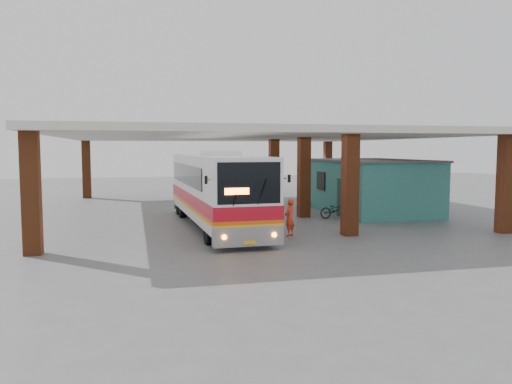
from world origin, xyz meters
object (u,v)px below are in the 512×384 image
at_px(motorcycle, 336,210).
at_px(pedestrian, 290,218).
at_px(coach_bus, 216,189).
at_px(red_chair, 311,201).

height_order(motorcycle, pedestrian, pedestrian).
height_order(coach_bus, red_chair, coach_bus).
distance_m(coach_bus, motorcycle, 7.01).
xyz_separation_m(coach_bus, red_chair, (7.31, 6.73, -1.46)).
height_order(pedestrian, red_chair, pedestrian).
xyz_separation_m(coach_bus, pedestrian, (2.65, -3.30, -1.02)).
bearing_deg(motorcycle, red_chair, -7.86).
bearing_deg(coach_bus, motorcycle, 9.48).
bearing_deg(pedestrian, coach_bus, -95.73).
bearing_deg(pedestrian, motorcycle, -175.66).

